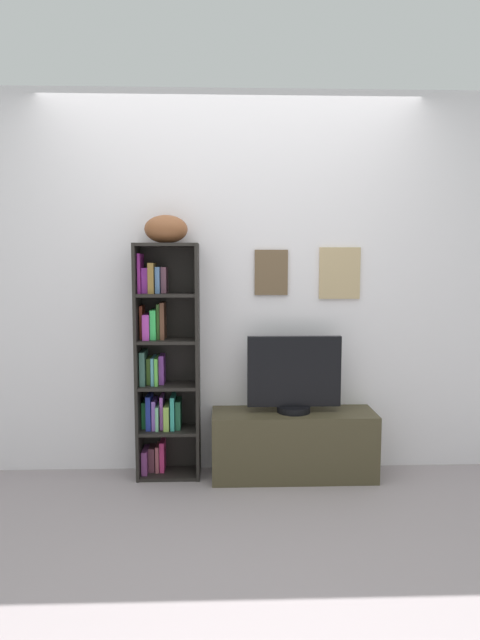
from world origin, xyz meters
name	(u,v)px	position (x,y,z in m)	size (l,w,h in m)	color
ground	(235,556)	(0.00, 0.00, -0.02)	(5.20, 5.20, 0.04)	gray
back_wall	(232,284)	(0.00, 1.13, 1.27)	(4.80, 0.08, 2.54)	silver
bookshelf	(163,364)	(-0.45, 1.00, 0.75)	(0.41, 0.24, 1.54)	black
football	(166,229)	(-0.42, 0.98, 1.63)	(0.28, 0.18, 0.18)	brown
tv_stand	(293,444)	(0.41, 0.93, 0.22)	(1.07, 0.34, 0.44)	#443C27
television	(294,376)	(0.41, 0.93, 0.68)	(0.61, 0.22, 0.50)	black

